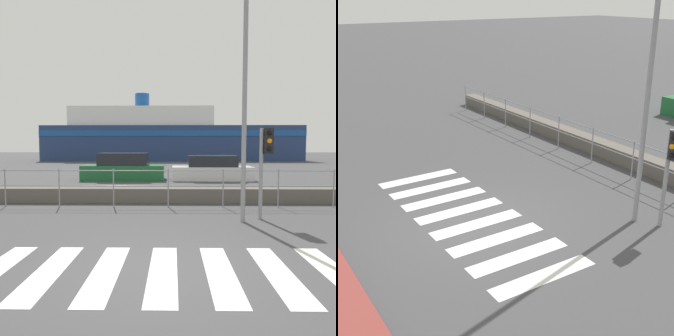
{
  "view_description": "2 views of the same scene",
  "coord_description": "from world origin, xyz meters",
  "views": [
    {
      "loc": [
        0.16,
        -5.01,
        2.0
      ],
      "look_at": [
        0.05,
        2.0,
        1.5
      ],
      "focal_mm": 35.0,
      "sensor_mm": 36.0,
      "label": 1
    },
    {
      "loc": [
        8.99,
        -4.99,
        5.34
      ],
      "look_at": [
        -0.23,
        1.0,
        1.2
      ],
      "focal_mm": 50.0,
      "sensor_mm": 36.0,
      "label": 2
    }
  ],
  "objects": [
    {
      "name": "traffic_light_far",
      "position": [
        2.61,
        3.69,
        1.79
      ],
      "size": [
        0.34,
        0.32,
        2.44
      ],
      "color": "gray",
      "rests_on": "ground_plane"
    },
    {
      "name": "harbor_fence",
      "position": [
        0.0,
        5.39,
        0.8
      ],
      "size": [
        21.11,
        0.04,
        1.23
      ],
      "color": "gray",
      "rests_on": "ground_plane"
    },
    {
      "name": "ground_plane",
      "position": [
        0.0,
        0.0,
        0.0
      ],
      "size": [
        160.0,
        160.0,
        0.0
      ],
      "primitive_type": "plane",
      "color": "#424244"
    },
    {
      "name": "streetlamp",
      "position": [
        1.97,
        3.17,
        4.1
      ],
      "size": [
        0.32,
        1.31,
        6.67
      ],
      "color": "gray",
      "rests_on": "ground_plane"
    },
    {
      "name": "crosswalk",
      "position": [
        -0.45,
        0.0,
        0.0
      ],
      "size": [
        6.75,
        2.4,
        0.01
      ],
      "color": "silver",
      "rests_on": "ground_plane"
    },
    {
      "name": "seawall",
      "position": [
        0.0,
        6.26,
        0.25
      ],
      "size": [
        23.41,
        0.55,
        0.5
      ],
      "color": "#605B54",
      "rests_on": "ground_plane"
    }
  ]
}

